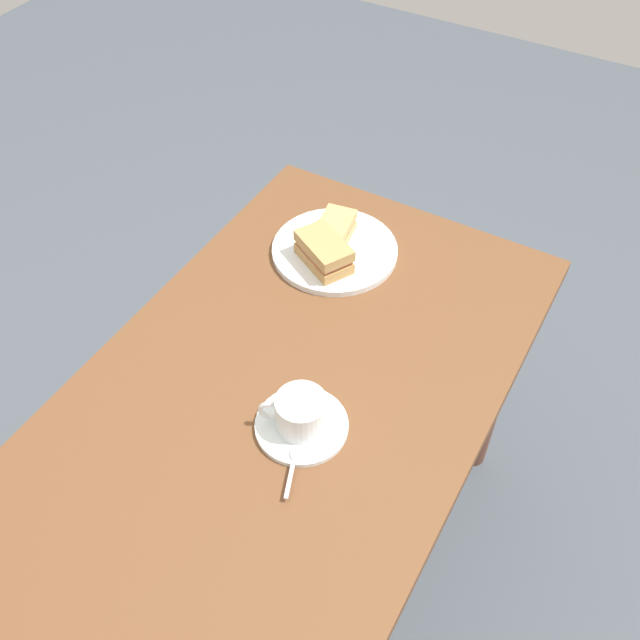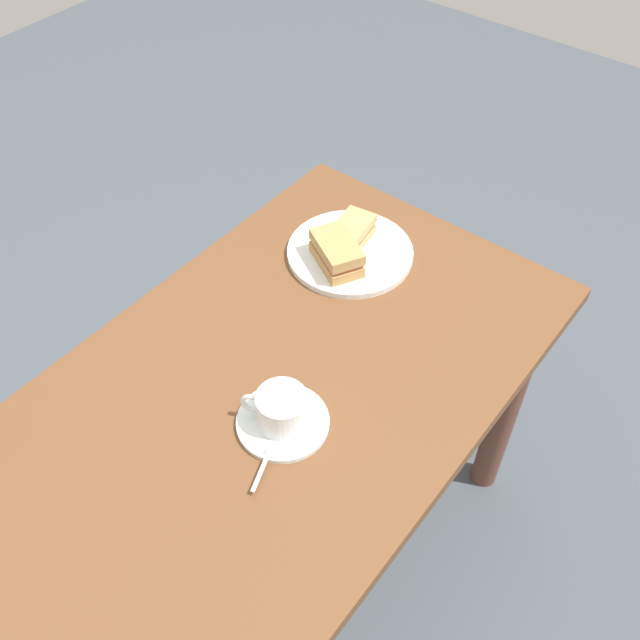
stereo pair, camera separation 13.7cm
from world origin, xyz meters
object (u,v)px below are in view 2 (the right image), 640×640
object	(u,v)px
sandwich_plate	(350,253)
sandwich_front	(351,234)
sandwich_back	(337,253)
dining_table	(278,424)
coffee_saucer	(283,422)
coffee_cup	(281,408)
spoon	(267,458)

from	to	relation	value
sandwich_plate	sandwich_front	bearing A→B (deg)	34.70
sandwich_front	sandwich_back	distance (m)	0.07
dining_table	sandwich_plate	size ratio (longest dim) A/B	4.35
sandwich_plate	coffee_saucer	bearing A→B (deg)	-158.33
dining_table	coffee_saucer	world-z (taller)	coffee_saucer
sandwich_plate	coffee_saucer	xyz separation A→B (m)	(-0.42, -0.17, -0.00)
dining_table	sandwich_plate	xyz separation A→B (m)	(0.36, 0.10, 0.14)
sandwich_plate	coffee_saucer	size ratio (longest dim) A/B	1.66
sandwich_plate	sandwich_back	world-z (taller)	sandwich_back
sandwich_front	coffee_cup	bearing A→B (deg)	-157.84
coffee_saucer	coffee_cup	world-z (taller)	coffee_cup
coffee_cup	spoon	world-z (taller)	coffee_cup
sandwich_back	spoon	world-z (taller)	sandwich_back
sandwich_back	spoon	xyz separation A→B (m)	(-0.44, -0.19, -0.03)
sandwich_plate	spoon	xyz separation A→B (m)	(-0.49, -0.20, 0.01)
sandwich_front	sandwich_back	bearing A→B (deg)	-166.86
sandwich_front	coffee_saucer	distance (m)	0.48
sandwich_plate	sandwich_back	distance (m)	0.06
sandwich_back	coffee_saucer	xyz separation A→B (m)	(-0.37, -0.16, -0.04)
dining_table	sandwich_front	distance (m)	0.43
dining_table	spoon	xyz separation A→B (m)	(-0.13, -0.10, 0.14)
sandwich_front	coffee_saucer	world-z (taller)	sandwich_front
sandwich_back	spoon	distance (m)	0.48
dining_table	sandwich_front	xyz separation A→B (m)	(0.38, 0.11, 0.17)
sandwich_front	dining_table	bearing A→B (deg)	-163.71
sandwich_plate	spoon	bearing A→B (deg)	-158.47
coffee_saucer	spoon	size ratio (longest dim) A/B	1.69
sandwich_plate	coffee_cup	bearing A→B (deg)	-158.55
sandwich_front	sandwich_back	xyz separation A→B (m)	(-0.07, -0.02, 0.01)
coffee_saucer	dining_table	bearing A→B (deg)	50.02
sandwich_front	spoon	xyz separation A→B (m)	(-0.52, -0.21, -0.03)
coffee_saucer	coffee_cup	size ratio (longest dim) A/B	1.43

